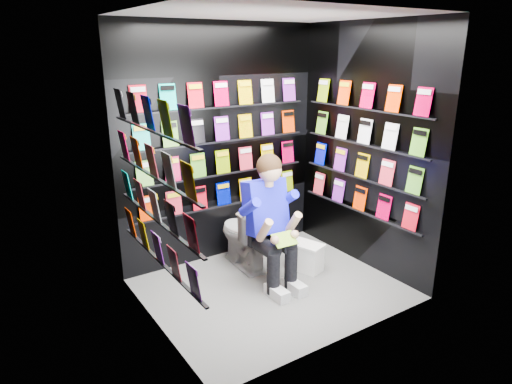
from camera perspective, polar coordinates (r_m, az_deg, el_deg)
floor at (r=4.72m, az=2.01°, el=-11.97°), size 2.40×2.40×0.00m
ceiling at (r=4.11m, az=2.43°, el=21.39°), size 2.40×2.40×0.00m
wall_back at (r=5.05m, az=-4.39°, el=5.84°), size 2.40×0.04×2.60m
wall_front at (r=3.49m, az=11.72°, el=0.09°), size 2.40×0.04×2.60m
wall_left at (r=3.69m, az=-13.20°, el=0.93°), size 0.04×2.00×2.60m
wall_right at (r=5.00m, az=13.54°, el=5.27°), size 0.04×2.00×2.60m
comics_back at (r=5.03m, az=-4.23°, el=5.84°), size 2.10×0.06×1.37m
comics_left at (r=3.70m, az=-12.77°, el=1.08°), size 0.06×1.70×1.37m
comics_right at (r=4.98m, az=13.31°, el=5.29°), size 0.06×1.70×1.37m
toilet at (r=5.03m, az=-1.44°, el=-5.34°), size 0.46×0.77×0.73m
longbox at (r=5.06m, az=6.11°, el=-8.12°), size 0.31×0.42×0.28m
longbox_lid at (r=4.99m, az=6.17°, el=-6.52°), size 0.34×0.44×0.03m
reader at (r=4.57m, az=1.03°, el=-1.97°), size 0.60×0.85×1.50m
held_comic at (r=4.39m, az=3.59°, el=-5.90°), size 0.24×0.15×0.10m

